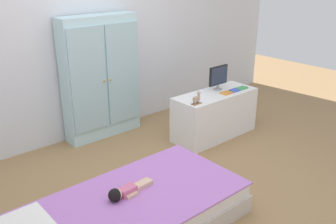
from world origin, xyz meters
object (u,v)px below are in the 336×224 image
rocking_horse_toy (197,98)px  book_orange (226,93)px  tv_stand (215,115)px  book_green (242,88)px  book_blue (234,90)px  bed (128,217)px  wardrobe (101,78)px  tv_monitor (218,76)px  doll (123,192)px

rocking_horse_toy → book_orange: 0.49m
tv_stand → book_green: (0.34, -0.09, 0.27)m
rocking_horse_toy → book_blue: 0.62m
bed → tv_stand: (1.73, 0.75, 0.13)m
book_orange → tv_stand: bearing=129.9°
bed → wardrobe: size_ratio=1.30×
tv_monitor → book_blue: tv_monitor is taller
book_blue → bed: bearing=-161.4°
bed → rocking_horse_toy: bearing=25.5°
rocking_horse_toy → bed: bearing=-154.5°
tv_monitor → tv_stand: bearing=-148.0°
bed → book_blue: 2.09m
tv_monitor → book_green: (0.23, -0.16, -0.15)m
tv_stand → tv_monitor: (0.11, 0.07, 0.42)m
rocking_horse_toy → tv_monitor: bearing=19.4°
wardrobe → book_orange: (1.02, -0.95, -0.16)m
tv_monitor → book_blue: size_ratio=2.42×
doll → book_orange: size_ratio=3.12×
tv_stand → book_blue: (0.21, -0.09, 0.27)m
rocking_horse_toy → book_orange: bearing=2.8°
bed → doll: (0.01, 0.07, 0.17)m
rocking_horse_toy → book_orange: size_ratio=1.07×
bed → tv_monitor: bearing=23.9°
tv_stand → tv_monitor: bearing=32.0°
wardrobe → book_blue: size_ratio=11.93×
tv_stand → book_blue: size_ratio=8.83×
bed → doll: doll is taller
doll → wardrobe: size_ratio=0.29×
doll → rocking_horse_toy: rocking_horse_toy is taller
wardrobe → book_orange: 1.40m
tv_stand → tv_monitor: 0.44m
book_orange → book_blue: 0.14m
rocking_horse_toy → tv_stand: bearing=15.6°
book_orange → wardrobe: bearing=137.0°
wardrobe → tv_stand: size_ratio=1.35×
tv_monitor → book_green: 0.32m
rocking_horse_toy → book_blue: size_ratio=1.17×
wardrobe → tv_stand: (0.94, -0.86, -0.43)m
wardrobe → tv_monitor: wardrobe is taller
book_green → wardrobe: bearing=143.5°
book_orange → rocking_horse_toy: bearing=-177.2°
tv_stand → book_orange: bearing=-50.1°
bed → book_blue: bearing=18.6°
bed → tv_stand: 1.89m
tv_monitor → rocking_horse_toy: (-0.52, -0.18, -0.09)m
bed → book_blue: book_blue is taller
book_orange → book_green: (0.26, -0.00, 0.00)m
bed → tv_monitor: size_ratio=6.44×
tv_stand → tv_monitor: tv_monitor is taller
bed → book_green: (2.07, 0.65, 0.39)m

